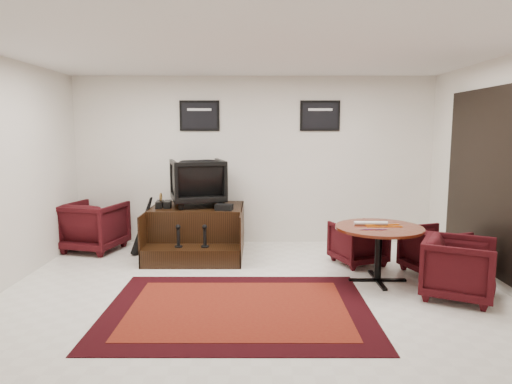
# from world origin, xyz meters

# --- Properties ---
(ground) EXTENTS (6.00, 6.00, 0.00)m
(ground) POSITION_xyz_m (0.00, 0.00, 0.00)
(ground) COLOR white
(ground) RESTS_ON ground
(room_shell) EXTENTS (6.02, 5.02, 2.81)m
(room_shell) POSITION_xyz_m (0.41, 0.12, 1.79)
(room_shell) COLOR silver
(room_shell) RESTS_ON ground
(area_rug) EXTENTS (2.85, 2.14, 0.01)m
(area_rug) POSITION_xyz_m (-0.15, -0.47, 0.01)
(area_rug) COLOR black
(area_rug) RESTS_ON ground
(shine_podium) EXTENTS (1.42, 1.46, 0.73)m
(shine_podium) POSITION_xyz_m (-0.88, 1.78, 0.34)
(shine_podium) COLOR black
(shine_podium) RESTS_ON ground
(shine_chair) EXTENTS (0.97, 0.93, 0.82)m
(shine_chair) POSITION_xyz_m (-0.88, 1.93, 1.14)
(shine_chair) COLOR black
(shine_chair) RESTS_ON shine_podium
(shoes_pair) EXTENTS (0.25, 0.30, 0.10)m
(shoes_pair) POSITION_xyz_m (-1.39, 1.74, 0.78)
(shoes_pair) COLOR black
(shoes_pair) RESTS_ON shine_podium
(polish_kit) EXTENTS (0.28, 0.21, 0.09)m
(polish_kit) POSITION_xyz_m (-0.44, 1.52, 0.78)
(polish_kit) COLOR black
(polish_kit) RESTS_ON shine_podium
(umbrella_black) EXTENTS (0.35, 0.13, 0.94)m
(umbrella_black) POSITION_xyz_m (-1.70, 1.65, 0.47)
(umbrella_black) COLOR black
(umbrella_black) RESTS_ON ground
(umbrella_hooked) EXTENTS (0.34, 0.13, 0.93)m
(umbrella_hooked) POSITION_xyz_m (-1.71, 1.77, 0.46)
(umbrella_hooked) COLOR black
(umbrella_hooked) RESTS_ON ground
(armchair_side) EXTENTS (1.01, 0.98, 0.86)m
(armchair_side) POSITION_xyz_m (-2.55, 1.95, 0.43)
(armchair_side) COLOR black
(armchair_side) RESTS_ON ground
(meeting_table) EXTENTS (1.09, 1.09, 0.71)m
(meeting_table) POSITION_xyz_m (1.59, 0.45, 0.63)
(meeting_table) COLOR #3F1509
(meeting_table) RESTS_ON ground
(table_chair_back) EXTENTS (0.83, 0.81, 0.67)m
(table_chair_back) POSITION_xyz_m (1.51, 1.23, 0.34)
(table_chair_back) COLOR black
(table_chair_back) RESTS_ON ground
(table_chair_window) EXTENTS (0.82, 0.85, 0.69)m
(table_chair_window) POSITION_xyz_m (2.43, 0.77, 0.35)
(table_chair_window) COLOR black
(table_chair_window) RESTS_ON ground
(table_chair_corner) EXTENTS (0.97, 0.99, 0.77)m
(table_chair_corner) POSITION_xyz_m (2.37, -0.13, 0.39)
(table_chair_corner) COLOR black
(table_chair_corner) RESTS_ON ground
(paper_roll) EXTENTS (0.42, 0.07, 0.05)m
(paper_roll) POSITION_xyz_m (1.51, 0.54, 0.74)
(paper_roll) COLOR silver
(paper_roll) RESTS_ON meeting_table
(table_clutter) EXTENTS (0.57, 0.33, 0.01)m
(table_clutter) POSITION_xyz_m (1.62, 0.44, 0.72)
(table_clutter) COLOR #D6640B
(table_clutter) RESTS_ON meeting_table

